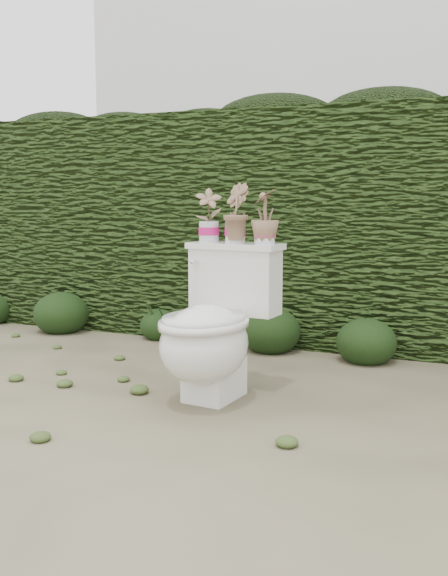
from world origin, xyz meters
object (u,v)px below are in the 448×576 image
at_px(potted_plant_left, 209,216).
at_px(potted_plant_center, 235,214).
at_px(potted_plant_right, 265,218).
at_px(toilet, 212,330).

xyz_separation_m(potted_plant_left, potted_plant_center, (0.16, -0.02, 0.01)).
distance_m(potted_plant_left, potted_plant_right, 0.33).
bearing_deg(toilet, potted_plant_right, 54.56).
bearing_deg(potted_plant_right, toilet, -51.98).
relative_size(potted_plant_left, potted_plant_center, 0.91).
distance_m(toilet, potted_plant_right, 0.63).
bearing_deg(toilet, potted_plant_left, 123.32).
bearing_deg(toilet, potted_plant_center, 89.78).
relative_size(toilet, potted_plant_left, 2.87).
distance_m(potted_plant_center, potted_plant_right, 0.17).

